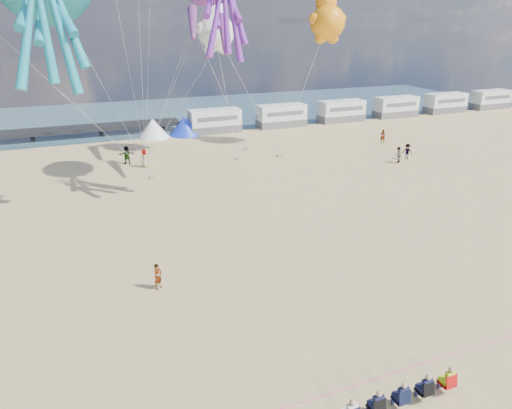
% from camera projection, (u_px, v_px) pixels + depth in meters
% --- Properties ---
extents(ground, '(120.00, 120.00, 0.00)m').
position_uv_depth(ground, '(330.00, 309.00, 23.18)').
color(ground, '#D2B679').
rests_on(ground, ground).
extents(water, '(120.00, 120.00, 0.00)m').
position_uv_depth(water, '(150.00, 115.00, 70.60)').
color(water, '#355766').
rests_on(water, ground).
extents(motorhome_0, '(6.60, 2.50, 3.00)m').
position_uv_depth(motorhome_0, '(215.00, 121.00, 59.15)').
color(motorhome_0, silver).
rests_on(motorhome_0, ground).
extents(motorhome_1, '(6.60, 2.50, 3.00)m').
position_uv_depth(motorhome_1, '(281.00, 116.00, 62.39)').
color(motorhome_1, silver).
rests_on(motorhome_1, ground).
extents(motorhome_2, '(6.60, 2.50, 3.00)m').
position_uv_depth(motorhome_2, '(341.00, 111.00, 65.62)').
color(motorhome_2, silver).
rests_on(motorhome_2, ground).
extents(motorhome_3, '(6.60, 2.50, 3.00)m').
position_uv_depth(motorhome_3, '(396.00, 107.00, 68.85)').
color(motorhome_3, silver).
rests_on(motorhome_3, ground).
extents(motorhome_4, '(6.60, 2.50, 3.00)m').
position_uv_depth(motorhome_4, '(445.00, 103.00, 72.09)').
color(motorhome_4, silver).
rests_on(motorhome_4, ground).
extents(motorhome_5, '(6.60, 2.50, 3.00)m').
position_uv_depth(motorhome_5, '(491.00, 99.00, 75.32)').
color(motorhome_5, silver).
rests_on(motorhome_5, ground).
extents(tent_white, '(4.00, 4.00, 2.40)m').
position_uv_depth(tent_white, '(153.00, 128.00, 56.54)').
color(tent_white, white).
rests_on(tent_white, ground).
extents(tent_blue, '(4.00, 4.00, 2.40)m').
position_uv_depth(tent_blue, '(185.00, 126.00, 57.91)').
color(tent_blue, '#1933CC').
rests_on(tent_blue, ground).
extents(spectator_row, '(6.10, 0.90, 1.30)m').
position_uv_depth(spectator_row, '(400.00, 395.00, 16.99)').
color(spectator_row, black).
rests_on(spectator_row, ground).
extents(rope_line, '(34.00, 0.03, 0.03)m').
position_uv_depth(rope_line, '(391.00, 374.00, 18.86)').
color(rope_line, '#F2338C').
rests_on(rope_line, ground).
extents(standing_person, '(0.65, 0.62, 1.49)m').
position_uv_depth(standing_person, '(158.00, 276.00, 24.66)').
color(standing_person, tan).
rests_on(standing_person, ground).
extents(beachgoer_0, '(0.61, 0.76, 1.82)m').
position_uv_depth(beachgoer_0, '(145.00, 158.00, 45.24)').
color(beachgoer_0, '#7F6659').
rests_on(beachgoer_0, ground).
extents(beachgoer_1, '(0.97, 0.92, 1.67)m').
position_uv_depth(beachgoer_1, '(398.00, 155.00, 46.64)').
color(beachgoer_1, '#7F6659').
rests_on(beachgoer_1, ground).
extents(beachgoer_2, '(0.97, 1.01, 1.65)m').
position_uv_depth(beachgoer_2, '(407.00, 152.00, 47.87)').
color(beachgoer_2, '#7F6659').
rests_on(beachgoer_2, ground).
extents(beachgoer_4, '(1.10, 0.48, 1.86)m').
position_uv_depth(beachgoer_4, '(127.00, 155.00, 46.28)').
color(beachgoer_4, '#7F6659').
rests_on(beachgoer_4, ground).
extents(beachgoer_5, '(1.48, 1.38, 1.66)m').
position_uv_depth(beachgoer_5, '(383.00, 136.00, 54.11)').
color(beachgoer_5, '#7F6659').
rests_on(beachgoer_5, ground).
extents(sandbag_a, '(0.50, 0.35, 0.22)m').
position_uv_depth(sandbag_a, '(152.00, 177.00, 42.19)').
color(sandbag_a, gray).
rests_on(sandbag_a, ground).
extents(sandbag_b, '(0.50, 0.35, 0.22)m').
position_uv_depth(sandbag_b, '(238.00, 158.00, 48.00)').
color(sandbag_b, gray).
rests_on(sandbag_b, ground).
extents(sandbag_c, '(0.50, 0.35, 0.22)m').
position_uv_depth(sandbag_c, '(280.00, 156.00, 49.01)').
color(sandbag_c, gray).
rests_on(sandbag_c, ground).
extents(sandbag_d, '(0.50, 0.35, 0.22)m').
position_uv_depth(sandbag_d, '(246.00, 149.00, 51.62)').
color(sandbag_d, gray).
rests_on(sandbag_d, ground).
extents(sandbag_e, '(0.50, 0.35, 0.22)m').
position_uv_depth(sandbag_e, '(146.00, 161.00, 47.23)').
color(sandbag_e, gray).
rests_on(sandbag_e, ground).
extents(kite_panda, '(5.36, 5.19, 6.14)m').
position_uv_depth(kite_panda, '(216.00, 32.00, 45.65)').
color(kite_panda, white).
extents(kite_teddy_orange, '(5.72, 5.57, 6.31)m').
position_uv_depth(kite_teddy_orange, '(327.00, 23.00, 48.45)').
color(kite_teddy_orange, orange).
extents(windsock_mid, '(2.49, 6.04, 5.98)m').
position_uv_depth(windsock_mid, '(193.00, 24.00, 42.98)').
color(windsock_mid, red).
extents(windsock_right, '(2.39, 5.75, 5.72)m').
position_uv_depth(windsock_right, '(224.00, 35.00, 38.07)').
color(windsock_right, red).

